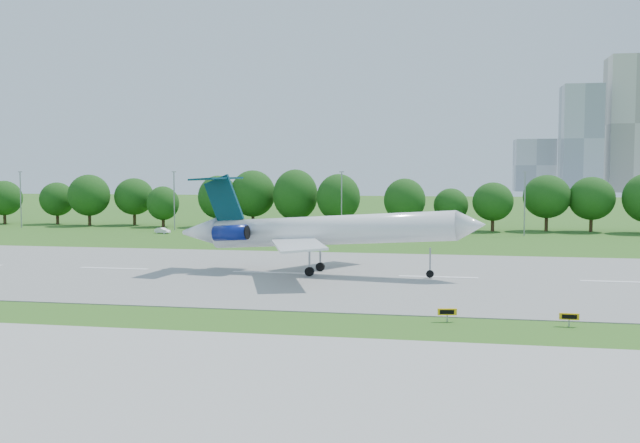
{
  "coord_description": "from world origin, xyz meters",
  "views": [
    {
      "loc": [
        1.34,
        -57.12,
        12.15
      ],
      "look_at": [
        -12.52,
        18.0,
        6.79
      ],
      "focal_mm": 40.0,
      "sensor_mm": 36.0,
      "label": 1
    }
  ],
  "objects": [
    {
      "name": "ground",
      "position": [
        0.0,
        0.0,
        0.0
      ],
      "size": [
        600.0,
        600.0,
        0.0
      ],
      "primitive_type": "plane",
      "color": "#2C5F19",
      "rests_on": "ground"
    },
    {
      "name": "runway",
      "position": [
        0.0,
        25.0,
        0.04
      ],
      "size": [
        400.0,
        45.0,
        0.08
      ],
      "primitive_type": "cube",
      "color": "gray",
      "rests_on": "ground"
    },
    {
      "name": "taxiway",
      "position": [
        0.0,
        -18.0,
        0.04
      ],
      "size": [
        400.0,
        23.0,
        0.08
      ],
      "primitive_type": "cube",
      "color": "#ADADA8",
      "rests_on": "ground"
    },
    {
      "name": "tree_line",
      "position": [
        0.0,
        92.0,
        6.19
      ],
      "size": [
        288.4,
        8.4,
        10.4
      ],
      "color": "#382314",
      "rests_on": "ground"
    },
    {
      "name": "light_poles",
      "position": [
        -2.5,
        82.0,
        6.34
      ],
      "size": [
        175.9,
        0.25,
        12.19
      ],
      "color": "gray",
      "rests_on": "ground"
    },
    {
      "name": "skyline",
      "position": [
        100.16,
        390.61,
        30.46
      ],
      "size": [
        127.0,
        52.0,
        80.0
      ],
      "color": "#B2B2B7",
      "rests_on": "ground"
    },
    {
      "name": "airliner",
      "position": [
        -14.36,
        25.21,
        5.32
      ],
      "size": [
        37.35,
        26.99,
        11.77
      ],
      "rotation": [
        0.0,
        -0.06,
        -0.11
      ],
      "color": "white",
      "rests_on": "ground"
    },
    {
      "name": "taxi_sign_left",
      "position": [
        1.14,
        0.72,
        0.8
      ],
      "size": [
        1.55,
        0.45,
        1.09
      ],
      "rotation": [
        0.0,
        0.0,
        0.18
      ],
      "color": "gray",
      "rests_on": "ground"
    },
    {
      "name": "taxi_sign_centre",
      "position": [
        10.56,
        0.67,
        0.78
      ],
      "size": [
        1.51,
        0.24,
        1.06
      ],
      "rotation": [
        0.0,
        0.0,
        -0.03
      ],
      "color": "gray",
      "rests_on": "ground"
    },
    {
      "name": "service_vehicle_a",
      "position": [
        -54.57,
        74.68,
        0.56
      ],
      "size": [
        3.58,
        2.38,
        1.12
      ],
      "primitive_type": "imported",
      "rotation": [
        0.0,
        0.0,
        1.18
      ],
      "color": "white",
      "rests_on": "ground"
    },
    {
      "name": "service_vehicle_b",
      "position": [
        -13.89,
        76.46,
        0.68
      ],
      "size": [
        4.3,
        2.81,
        1.36
      ],
      "primitive_type": "imported",
      "rotation": [
        0.0,
        0.0,
        1.9
      ],
      "color": "white",
      "rests_on": "ground"
    }
  ]
}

